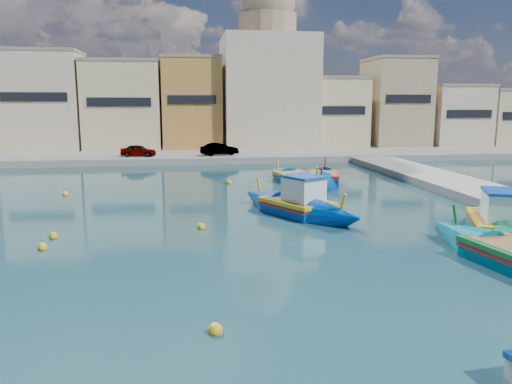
{
  "coord_description": "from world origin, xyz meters",
  "views": [
    {
      "loc": [
        0.9,
        -16.33,
        5.42
      ],
      "look_at": [
        4.0,
        6.0,
        1.4
      ],
      "focal_mm": 35.0,
      "sensor_mm": 36.0,
      "label": 1
    }
  ],
  "objects_px": {
    "luzzu_blue_cabin": "(297,207)",
    "luzzu_cyan_mid": "(323,179)",
    "luzzu_turquoise_cabin": "(499,226)",
    "luzzu_green": "(296,179)",
    "church_block": "(267,76)"
  },
  "relations": [
    {
      "from": "luzzu_turquoise_cabin",
      "to": "luzzu_green",
      "type": "height_order",
      "value": "luzzu_turquoise_cabin"
    },
    {
      "from": "church_block",
      "to": "luzzu_cyan_mid",
      "type": "height_order",
      "value": "church_block"
    },
    {
      "from": "church_block",
      "to": "luzzu_blue_cabin",
      "type": "distance_m",
      "value": 33.95
    },
    {
      "from": "luzzu_turquoise_cabin",
      "to": "luzzu_cyan_mid",
      "type": "bearing_deg",
      "value": 104.37
    },
    {
      "from": "luzzu_cyan_mid",
      "to": "luzzu_green",
      "type": "bearing_deg",
      "value": 170.52
    },
    {
      "from": "luzzu_green",
      "to": "luzzu_turquoise_cabin",
      "type": "bearing_deg",
      "value": -69.19
    },
    {
      "from": "luzzu_turquoise_cabin",
      "to": "luzzu_green",
      "type": "bearing_deg",
      "value": 110.81
    },
    {
      "from": "luzzu_turquoise_cabin",
      "to": "luzzu_cyan_mid",
      "type": "relative_size",
      "value": 1.04
    },
    {
      "from": "luzzu_cyan_mid",
      "to": "luzzu_green",
      "type": "distance_m",
      "value": 1.9
    },
    {
      "from": "luzzu_turquoise_cabin",
      "to": "church_block",
      "type": "bearing_deg",
      "value": 95.73
    },
    {
      "from": "church_block",
      "to": "luzzu_cyan_mid",
      "type": "xyz_separation_m",
      "value": [
        0.14,
        -23.44,
        -8.13
      ]
    },
    {
      "from": "luzzu_cyan_mid",
      "to": "luzzu_green",
      "type": "xyz_separation_m",
      "value": [
        -1.88,
        0.31,
        -0.01
      ]
    },
    {
      "from": "luzzu_cyan_mid",
      "to": "luzzu_blue_cabin",
      "type": "bearing_deg",
      "value": -112.76
    },
    {
      "from": "luzzu_blue_cabin",
      "to": "luzzu_cyan_mid",
      "type": "height_order",
      "value": "luzzu_blue_cabin"
    },
    {
      "from": "luzzu_blue_cabin",
      "to": "luzzu_cyan_mid",
      "type": "relative_size",
      "value": 0.94
    }
  ]
}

